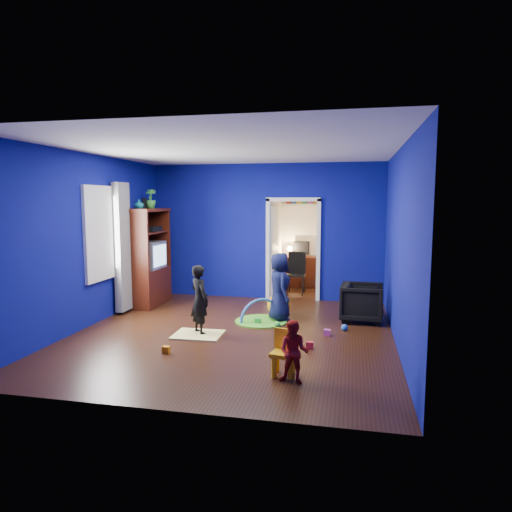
% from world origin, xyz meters
% --- Properties ---
extents(floor, '(5.00, 5.50, 0.01)m').
position_xyz_m(floor, '(0.00, 0.00, 0.00)').
color(floor, black).
rests_on(floor, ground).
extents(ceiling, '(5.00, 5.50, 0.01)m').
position_xyz_m(ceiling, '(0.00, 0.00, 2.90)').
color(ceiling, white).
rests_on(ceiling, wall_back).
extents(wall_back, '(5.00, 0.02, 2.90)m').
position_xyz_m(wall_back, '(0.00, 2.75, 1.45)').
color(wall_back, navy).
rests_on(wall_back, floor).
extents(wall_front, '(5.00, 0.02, 2.90)m').
position_xyz_m(wall_front, '(0.00, -2.75, 1.45)').
color(wall_front, navy).
rests_on(wall_front, floor).
extents(wall_left, '(0.02, 5.50, 2.90)m').
position_xyz_m(wall_left, '(-2.50, 0.00, 1.45)').
color(wall_left, navy).
rests_on(wall_left, floor).
extents(wall_right, '(0.02, 5.50, 2.90)m').
position_xyz_m(wall_right, '(2.50, 0.00, 1.45)').
color(wall_right, navy).
rests_on(wall_right, floor).
extents(alcove, '(1.00, 1.75, 2.50)m').
position_xyz_m(alcove, '(0.60, 3.62, 1.25)').
color(alcove, silver).
rests_on(alcove, floor).
extents(armchair, '(0.77, 0.75, 0.67)m').
position_xyz_m(armchair, '(2.03, 1.21, 0.33)').
color(armchair, black).
rests_on(armchair, floor).
extents(child_black, '(0.48, 0.47, 1.11)m').
position_xyz_m(child_black, '(-0.51, -0.13, 0.56)').
color(child_black, black).
rests_on(child_black, floor).
extents(child_navy, '(0.59, 0.70, 1.21)m').
position_xyz_m(child_navy, '(0.59, 0.96, 0.60)').
color(child_navy, '#0E0E33').
rests_on(child_navy, floor).
extents(toddler_red, '(0.39, 0.32, 0.74)m').
position_xyz_m(toddler_red, '(1.20, -1.77, 0.37)').
color(toddler_red, red).
rests_on(toddler_red, floor).
extents(vase, '(0.20, 0.20, 0.18)m').
position_xyz_m(vase, '(-2.22, 1.33, 2.05)').
color(vase, '#0D656B').
rests_on(vase, tv_armoire).
extents(potted_plant, '(0.27, 0.27, 0.39)m').
position_xyz_m(potted_plant, '(-2.22, 1.85, 2.16)').
color(potted_plant, '#338E34').
rests_on(potted_plant, tv_armoire).
extents(tv_armoire, '(0.58, 1.14, 1.96)m').
position_xyz_m(tv_armoire, '(-2.22, 1.63, 0.98)').
color(tv_armoire, '#371509').
rests_on(tv_armoire, floor).
extents(crt_tv, '(0.46, 0.70, 0.54)m').
position_xyz_m(crt_tv, '(-2.18, 1.63, 1.02)').
color(crt_tv, silver).
rests_on(crt_tv, tv_armoire).
extents(yellow_blanket, '(0.77, 0.62, 0.03)m').
position_xyz_m(yellow_blanket, '(-0.51, -0.23, 0.01)').
color(yellow_blanket, '#F2E07A').
rests_on(yellow_blanket, floor).
extents(hopper_ball, '(0.42, 0.42, 0.42)m').
position_xyz_m(hopper_ball, '(0.54, 1.21, 0.21)').
color(hopper_ball, yellow).
rests_on(hopper_ball, floor).
extents(kid_chair, '(0.33, 0.33, 0.50)m').
position_xyz_m(kid_chair, '(1.05, -1.57, 0.25)').
color(kid_chair, yellow).
rests_on(kid_chair, floor).
extents(play_mat, '(0.91, 0.91, 0.02)m').
position_xyz_m(play_mat, '(0.30, 0.79, 0.01)').
color(play_mat, '#3C9321').
rests_on(play_mat, floor).
extents(toy_arch, '(0.69, 0.52, 0.81)m').
position_xyz_m(toy_arch, '(0.30, 0.79, 0.02)').
color(toy_arch, '#3F8CD8').
rests_on(toy_arch, floor).
extents(window_left, '(0.03, 0.95, 1.55)m').
position_xyz_m(window_left, '(-2.48, 0.35, 1.55)').
color(window_left, white).
rests_on(window_left, wall_left).
extents(curtain, '(0.14, 0.42, 2.40)m').
position_xyz_m(curtain, '(-2.37, 0.90, 1.25)').
color(curtain, slate).
rests_on(curtain, floor).
extents(doorway, '(1.16, 0.10, 2.10)m').
position_xyz_m(doorway, '(0.60, 2.75, 1.05)').
color(doorway, white).
rests_on(doorway, floor).
extents(study_desk, '(0.88, 0.44, 0.75)m').
position_xyz_m(study_desk, '(0.60, 4.26, 0.38)').
color(study_desk, '#3D140A').
rests_on(study_desk, floor).
extents(desk_monitor, '(0.40, 0.05, 0.32)m').
position_xyz_m(desk_monitor, '(0.60, 4.38, 0.95)').
color(desk_monitor, black).
rests_on(desk_monitor, study_desk).
extents(desk_lamp, '(0.14, 0.14, 0.14)m').
position_xyz_m(desk_lamp, '(0.32, 4.32, 0.93)').
color(desk_lamp, '#FFD88C').
rests_on(desk_lamp, study_desk).
extents(folding_chair, '(0.40, 0.40, 0.92)m').
position_xyz_m(folding_chair, '(0.60, 3.30, 0.46)').
color(folding_chair, black).
rests_on(folding_chair, floor).
extents(book_shelf, '(0.88, 0.24, 0.04)m').
position_xyz_m(book_shelf, '(0.60, 4.37, 2.02)').
color(book_shelf, white).
rests_on(book_shelf, study_desk).
extents(toy_0, '(0.10, 0.08, 0.10)m').
position_xyz_m(toy_0, '(1.27, -0.49, 0.05)').
color(toy_0, red).
rests_on(toy_0, floor).
extents(toy_1, '(0.11, 0.11, 0.11)m').
position_xyz_m(toy_1, '(1.74, 0.55, 0.06)').
color(toy_1, blue).
rests_on(toy_1, floor).
extents(toy_2, '(0.10, 0.08, 0.10)m').
position_xyz_m(toy_2, '(-0.67, -1.11, 0.05)').
color(toy_2, orange).
rests_on(toy_2, floor).
extents(toy_3, '(0.11, 0.11, 0.11)m').
position_xyz_m(toy_3, '(0.64, 0.49, 0.06)').
color(toy_3, green).
rests_on(toy_3, floor).
extents(toy_4, '(0.10, 0.08, 0.10)m').
position_xyz_m(toy_4, '(1.48, 0.19, 0.05)').
color(toy_4, '#CD4DA0').
rests_on(toy_4, floor).
extents(toy_5, '(0.10, 0.08, 0.10)m').
position_xyz_m(toy_5, '(0.27, 0.63, 0.05)').
color(toy_5, green).
rests_on(toy_5, floor).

